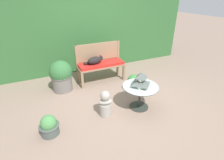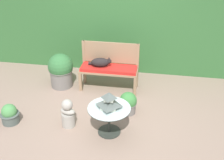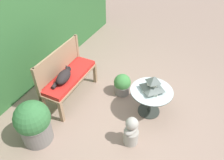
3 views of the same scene
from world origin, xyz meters
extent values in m
plane|color=gray|center=(0.00, 0.00, 0.00)|extent=(30.00, 30.00, 0.00)
cube|color=#336633|center=(0.00, 2.36, 1.19)|extent=(6.40, 0.92, 2.37)
cube|color=#937556|center=(-0.62, 0.82, 0.21)|extent=(0.06, 0.06, 0.43)
cube|color=#937556|center=(0.56, 0.82, 0.21)|extent=(0.06, 0.06, 0.43)
cube|color=#937556|center=(-0.62, 1.20, 0.21)|extent=(0.06, 0.06, 0.43)
cube|color=#937556|center=(0.56, 1.20, 0.21)|extent=(0.06, 0.06, 0.43)
cube|color=#937556|center=(-0.03, 1.01, 0.45)|extent=(1.24, 0.44, 0.04)
cube|color=red|center=(-0.03, 1.01, 0.50)|extent=(1.19, 0.40, 0.07)
cube|color=#937556|center=(-0.62, 1.21, 0.51)|extent=(0.06, 0.06, 1.01)
cube|color=#937556|center=(0.56, 1.21, 0.51)|extent=(0.06, 0.06, 1.01)
cube|color=#937556|center=(-0.03, 1.21, 0.78)|extent=(1.19, 0.04, 0.46)
ellipsoid|color=black|center=(-0.21, 0.99, 0.63)|extent=(0.41, 0.25, 0.19)
sphere|color=black|center=(-0.03, 1.02, 0.66)|extent=(0.10, 0.10, 0.10)
cone|color=black|center=(-0.03, 1.05, 0.72)|extent=(0.04, 0.04, 0.05)
cone|color=black|center=(-0.03, 0.99, 0.72)|extent=(0.04, 0.04, 0.05)
cylinder|color=black|center=(-0.38, 1.05, 0.57)|extent=(0.22, 0.10, 0.07)
cylinder|color=#2D332D|center=(0.24, -0.47, 0.01)|extent=(0.40, 0.40, 0.02)
cylinder|color=#2D332D|center=(0.24, -0.47, 0.25)|extent=(0.04, 0.04, 0.50)
cylinder|color=silver|center=(0.24, -0.47, 0.51)|extent=(0.72, 0.72, 0.01)
torus|color=#2D332D|center=(0.24, -0.47, 0.49)|extent=(0.73, 0.73, 0.02)
cube|color=#B2BCA8|center=(0.24, -0.47, 0.54)|extent=(0.25, 0.25, 0.05)
pyramid|color=#56605B|center=(0.24, -0.47, 0.61)|extent=(0.33, 0.33, 0.09)
cube|color=#B2BCA8|center=(0.24, -0.47, 0.68)|extent=(0.15, 0.15, 0.05)
pyramid|color=#56605B|center=(0.24, -0.47, 0.76)|extent=(0.21, 0.21, 0.10)
cylinder|color=#A39E93|center=(-0.51, -0.41, 0.13)|extent=(0.23, 0.23, 0.26)
ellipsoid|color=#A39E93|center=(-0.51, -0.41, 0.31)|extent=(0.31, 0.22, 0.11)
sphere|color=#A39E93|center=(-0.51, -0.41, 0.45)|extent=(0.20, 0.20, 0.20)
cylinder|color=slate|center=(0.49, 0.18, 0.11)|extent=(0.29, 0.29, 0.21)
torus|color=slate|center=(0.49, 0.18, 0.20)|extent=(0.33, 0.33, 0.03)
sphere|color=#3D7F3D|center=(0.49, 0.18, 0.27)|extent=(0.33, 0.33, 0.33)
cylinder|color=slate|center=(-1.10, 0.96, 0.20)|extent=(0.48, 0.48, 0.40)
torus|color=slate|center=(-1.10, 0.96, 0.38)|extent=(0.51, 0.51, 0.03)
sphere|color=#336B38|center=(-1.10, 0.96, 0.49)|extent=(0.55, 0.55, 0.55)
camera|label=1|loc=(-1.57, -3.02, 2.22)|focal=28.00mm
camera|label=2|loc=(0.93, -4.27, 3.16)|focal=45.00mm
camera|label=3|loc=(-2.51, -1.04, 3.00)|focal=35.00mm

